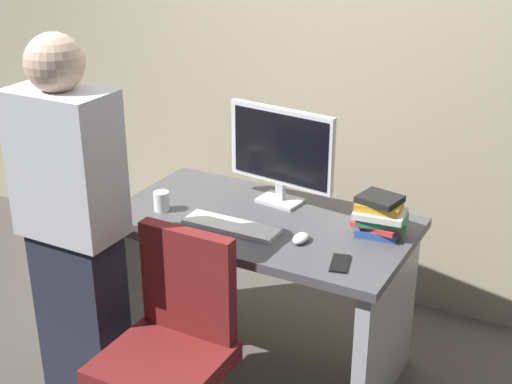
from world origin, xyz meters
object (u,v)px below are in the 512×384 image
person_at_desk (74,235)px  office_chair (172,364)px  keyboard (231,226)px  desk (261,267)px  cell_phone (340,263)px  book_stack (380,216)px  mouse (301,238)px  cup_near_keyboard (161,201)px  monitor (281,151)px

person_at_desk → office_chair: bearing=-6.6°
person_at_desk → keyboard: bearing=49.9°
desk → keyboard: keyboard is taller
office_chair → cell_phone: bearing=45.4°
office_chair → person_at_desk: person_at_desk is taller
person_at_desk → cell_phone: person_at_desk is taller
person_at_desk → book_stack: person_at_desk is taller
mouse → cup_near_keyboard: 0.69m
cell_phone → person_at_desk: bearing=-170.7°
keyboard → cell_phone: keyboard is taller
desk → cell_phone: (0.46, -0.22, 0.24)m
desk → cell_phone: bearing=-25.3°
monitor → cup_near_keyboard: bearing=-142.2°
mouse → monitor: bearing=128.3°
desk → monitor: monitor is taller
desk → book_stack: bearing=11.2°
cell_phone → cup_near_keyboard: bearing=159.8°
monitor → cell_phone: 0.68m
keyboard → monitor: bearing=79.3°
monitor → cup_near_keyboard: 0.59m
keyboard → mouse: 0.32m
book_stack → desk: bearing=-168.8°
office_chair → cup_near_keyboard: (-0.43, 0.57, 0.37)m
person_at_desk → keyboard: size_ratio=3.81×
person_at_desk → keyboard: person_at_desk is taller
cell_phone → office_chair: bearing=-149.3°
mouse → book_stack: (0.26, 0.22, 0.07)m
desk → cup_near_keyboard: size_ratio=14.66×
office_chair → person_at_desk: (-0.48, 0.06, 0.41)m
desk → monitor: (-0.01, 0.21, 0.50)m
monitor → book_stack: size_ratio=2.25×
keyboard → mouse: mouse is taller
monitor → mouse: 0.48m
person_at_desk → mouse: person_at_desk is taller
desk → cell_phone: size_ratio=9.25×
office_chair → monitor: bearing=89.6°
monitor → keyboard: size_ratio=1.26×
person_at_desk → desk: bearing=52.5°
keyboard → office_chair: bearing=-84.7°
book_stack → monitor: bearing=168.6°
monitor → mouse: (0.26, -0.32, -0.24)m
person_at_desk → cell_phone: size_ratio=11.38×
office_chair → book_stack: size_ratio=3.92×
office_chair → cup_near_keyboard: bearing=126.8°
monitor → keyboard: monitor is taller
cup_near_keyboard → book_stack: book_stack is taller
keyboard → book_stack: size_ratio=1.79×
mouse → cell_phone: mouse is taller
mouse → cell_phone: 0.24m
person_at_desk → cup_near_keyboard: person_at_desk is taller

